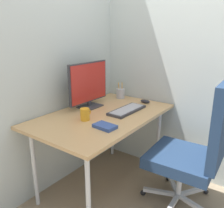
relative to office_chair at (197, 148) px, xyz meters
name	(u,v)px	position (x,y,z in m)	size (l,w,h in m)	color
ground_plane	(104,185)	(-0.20, 0.77, -0.55)	(8.00, 8.00, 0.00)	gray
wall_back	(65,34)	(-0.20, 1.20, 0.85)	(2.33, 0.04, 2.80)	#B7C1BC
wall_side_right	(157,34)	(0.47, 0.62, 0.85)	(0.04, 1.84, 2.80)	#B7C1BC
desk	(103,120)	(-0.20, 0.77, 0.12)	(1.28, 0.79, 0.73)	tan
office_chair	(197,148)	(0.00, 0.00, 0.00)	(0.61, 0.63, 1.09)	black
monitor	(89,84)	(-0.11, 1.01, 0.39)	(0.50, 0.17, 0.43)	#333338
keyboard	(127,110)	(-0.01, 0.64, 0.19)	(0.41, 0.17, 0.02)	#333338
mouse	(145,101)	(0.32, 0.64, 0.19)	(0.06, 0.10, 0.04)	black
pen_holder	(120,93)	(0.33, 0.95, 0.23)	(0.09, 0.09, 0.17)	#B2B5BA
notebook	(105,126)	(-0.44, 0.57, 0.19)	(0.11, 0.17, 0.03)	#334C8C
coffee_mug	(85,114)	(-0.40, 0.80, 0.22)	(0.11, 0.08, 0.10)	orange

